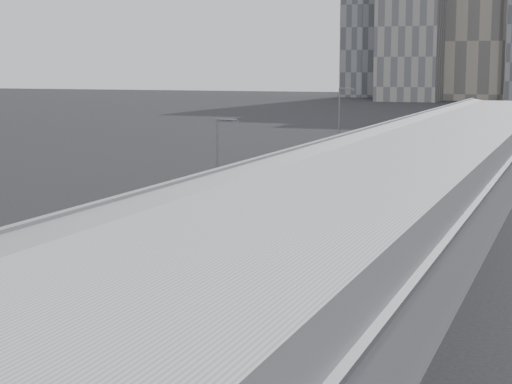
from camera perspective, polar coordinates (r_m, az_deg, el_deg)
The scene contains 19 objects.
sidewalk at distance 70.37m, azimuth 7.89°, elevation -1.81°, with size 10.00×170.00×0.12m, color gray.
lane_line at distance 73.40m, azimuth -0.12°, elevation -1.35°, with size 0.12×160.00×0.02m, color gold.
depot at distance 69.07m, azimuth 11.17°, elevation 0.82°, with size 12.45×160.40×7.20m.
bus_1 at distance 40.76m, azimuth -12.85°, elevation -7.19°, with size 3.04×13.07×3.80m.
bus_2 at distance 51.02m, azimuth -5.79°, elevation -3.81°, with size 3.79×13.69×3.95m.
bus_3 at distance 65.75m, azimuth 1.07°, elevation -1.14°, with size 3.24×12.60×3.65m.
bus_4 at distance 79.62m, azimuth 4.87°, elevation 0.60°, with size 3.01×13.55×3.96m.
bus_5 at distance 91.59m, azimuth 6.83°, elevation 1.53°, with size 3.53×13.08×3.78m.
bus_6 at distance 105.14m, azimuth 8.70°, elevation 2.34°, with size 3.43×12.58×3.63m.
bus_7 at distance 117.54m, azimuth 10.09°, elevation 2.92°, with size 3.14×12.34×3.57m.
bus_8 at distance 133.73m, azimuth 11.32°, elevation 3.53°, with size 3.07×12.33×3.57m.
tree_1 at distance 46.64m, azimuth -2.65°, elevation -2.56°, with size 1.34×1.34×4.31m.
tree_2 at distance 69.55m, azimuth 4.90°, elevation 1.07°, with size 2.64×2.64×4.93m.
tree_3 at distance 97.83m, azimuth 9.63°, elevation 2.87°, with size 2.66×2.66×4.57m.
tree_4 at distance 118.67m, azimuth 11.65°, elevation 3.87°, with size 2.50×2.50×4.72m.
street_lamp_near at distance 71.25m, azimuth -2.46°, elevation 2.20°, with size 2.04×0.22×8.15m.
street_lamp_far at distance 110.78m, azimuth 5.65°, elevation 4.79°, with size 2.04×0.22×9.72m.
shipping_container at distance 129.66m, azimuth 7.96°, elevation 3.43°, with size 2.56×6.15×2.84m, color #123C23.
suv at distance 150.42m, azimuth 9.96°, elevation 3.80°, with size 2.52×5.46×1.52m, color black.
Camera 1 is at (24.47, -12.53, 12.38)m, focal length 60.00 mm.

